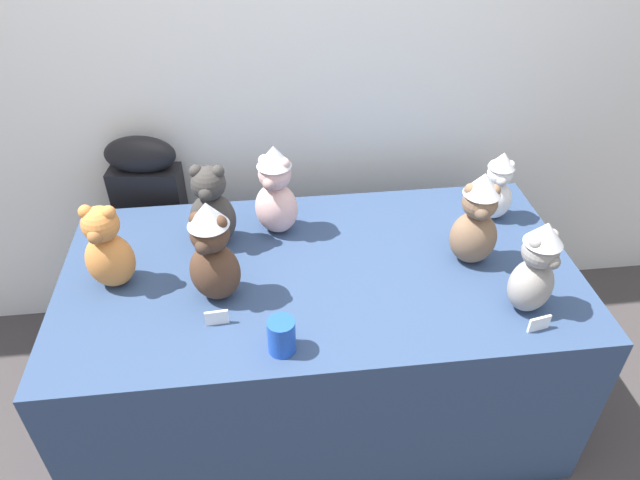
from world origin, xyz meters
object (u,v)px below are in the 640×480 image
teddy_bear_ginger (107,249)px  teddy_bear_cocoa (212,253)px  teddy_bear_snow (497,187)px  party_cup_blue (282,336)px  teddy_bear_ash (536,268)px  teddy_bear_blush (275,191)px  teddy_bear_charcoal (212,208)px  instrument_case (157,235)px  display_table (320,341)px  teddy_bear_mocha (476,220)px

teddy_bear_ginger → teddy_bear_cocoa: size_ratio=0.85×
teddy_bear_snow → party_cup_blue: 1.01m
teddy_bear_ash → teddy_bear_blush: size_ratio=0.93×
teddy_bear_charcoal → teddy_bear_snow: size_ratio=1.14×
instrument_case → display_table: bearing=-34.8°
teddy_bear_snow → teddy_bear_blush: bearing=-170.6°
teddy_bear_charcoal → teddy_bear_snow: 1.03m
teddy_bear_mocha → teddy_bear_snow: (0.17, 0.24, -0.03)m
teddy_bear_cocoa → teddy_bear_snow: bearing=38.7°
teddy_bear_cocoa → teddy_bear_blush: (0.21, 0.33, -0.00)m
teddy_bear_blush → display_table: bearing=-37.1°
instrument_case → teddy_bear_mocha: 1.35m
teddy_bear_ginger → teddy_bear_mocha: 1.18m
teddy_bear_mocha → party_cup_blue: (-0.66, -0.33, -0.11)m
teddy_bear_ginger → teddy_bear_blush: (0.54, 0.23, 0.03)m
teddy_bear_mocha → teddy_bear_charcoal: bearing=177.3°
teddy_bear_blush → instrument_case: bearing=170.5°
display_table → teddy_bear_blush: 0.58m
teddy_bear_ash → teddy_bear_cocoa: size_ratio=0.91×
teddy_bear_ash → instrument_case: bearing=120.3°
display_table → party_cup_blue: size_ratio=15.65×
teddy_bear_ash → teddy_bear_charcoal: bearing=129.1°
teddy_bear_charcoal → teddy_bear_ginger: bearing=-141.3°
display_table → teddy_bear_mocha: size_ratio=5.04×
display_table → teddy_bear_cocoa: (-0.34, -0.09, 0.52)m
teddy_bear_ash → teddy_bear_blush: bearing=120.3°
teddy_bear_snow → teddy_bear_cocoa: (-1.01, -0.32, 0.04)m
teddy_bear_mocha → teddy_bear_ash: size_ratio=1.07×
party_cup_blue → display_table: bearing=66.5°
teddy_bear_ginger → teddy_bear_snow: teddy_bear_ginger is taller
instrument_case → teddy_bear_ginger: (-0.03, -0.57, 0.37)m
party_cup_blue → teddy_bear_charcoal: bearing=110.6°
instrument_case → teddy_bear_ginger: teddy_bear_ginger is taller
instrument_case → teddy_bear_ash: bearing=-26.5°
display_table → teddy_bear_mocha: teddy_bear_mocha is taller
teddy_bear_snow → teddy_bear_ash: bearing=-87.9°
teddy_bear_mocha → teddy_bear_ash: teddy_bear_mocha is taller
teddy_bear_snow → teddy_bear_blush: 0.81m
teddy_bear_snow → party_cup_blue: (-0.83, -0.57, -0.08)m
display_table → party_cup_blue: 0.55m
teddy_bear_ash → party_cup_blue: size_ratio=2.91×
teddy_bear_cocoa → party_cup_blue: size_ratio=3.20×
teddy_bear_blush → teddy_bear_charcoal: bearing=-144.1°
instrument_case → party_cup_blue: instrument_case is taller
party_cup_blue → teddy_bear_mocha: bearing=26.6°
instrument_case → teddy_bear_cocoa: 0.84m
display_table → teddy_bear_cocoa: teddy_bear_cocoa is taller
display_table → teddy_bear_ginger: size_ratio=5.73×
instrument_case → teddy_bear_blush: size_ratio=2.73×
teddy_bear_mocha → teddy_bear_cocoa: teddy_bear_cocoa is taller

